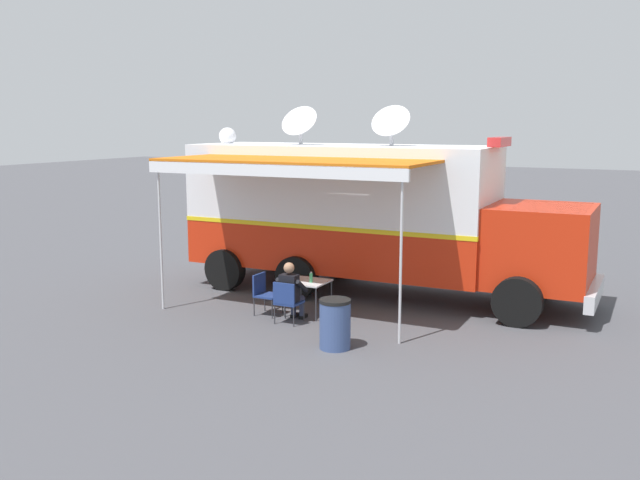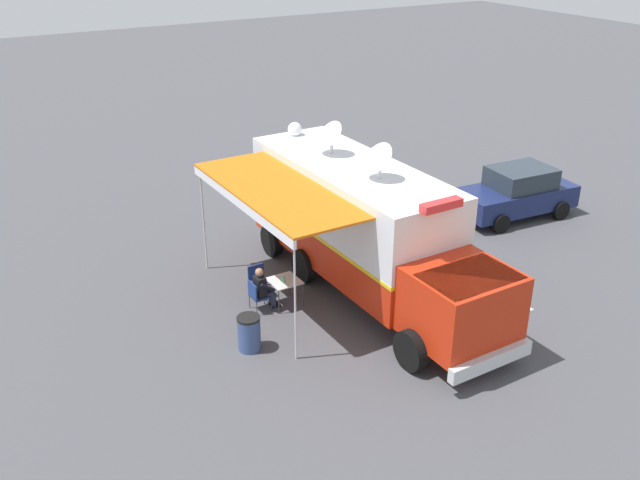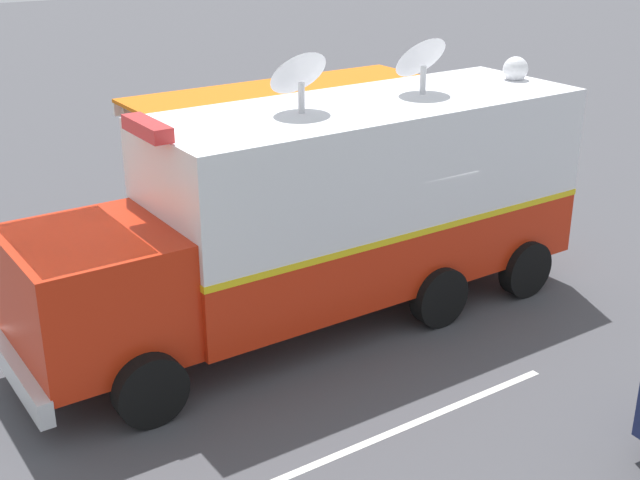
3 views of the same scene
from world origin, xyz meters
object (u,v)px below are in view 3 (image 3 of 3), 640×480
object	(u,v)px
water_bottle	(269,222)
trash_bin	(166,229)
folding_chair_at_table	(258,225)
folding_chair_beside_table	(303,223)
folding_table	(276,230)
seated_responder	(263,221)
command_truck	(328,205)

from	to	relation	value
water_bottle	trash_bin	bearing A→B (deg)	39.39
folding_chair_at_table	folding_chair_beside_table	world-z (taller)	same
water_bottle	folding_chair_beside_table	size ratio (longest dim) A/B	0.26
folding_table	folding_chair_beside_table	distance (m)	0.95
water_bottle	folding_table	bearing A→B (deg)	-123.77
folding_chair_at_table	trash_bin	size ratio (longest dim) A/B	0.96
folding_chair_at_table	trash_bin	world-z (taller)	trash_bin
folding_chair_beside_table	folding_table	bearing A→B (deg)	114.58
folding_table	seated_responder	size ratio (longest dim) A/B	0.65
command_truck	water_bottle	size ratio (longest dim) A/B	42.53
folding_chair_beside_table	seated_responder	xyz separation A→B (m)	(0.22, 0.79, 0.14)
folding_chair_at_table	command_truck	bearing A→B (deg)	171.91
water_bottle	folding_chair_beside_table	world-z (taller)	water_bottle
folding_chair_at_table	folding_chair_beside_table	distance (m)	0.89
folding_table	folding_chair_at_table	world-z (taller)	folding_chair_at_table
folding_chair_beside_table	trash_bin	distance (m)	2.70
command_truck	folding_chair_at_table	bearing A→B (deg)	-8.09
water_bottle	trash_bin	world-z (taller)	water_bottle
water_bottle	seated_responder	size ratio (longest dim) A/B	0.18
command_truck	trash_bin	world-z (taller)	command_truck
folding_table	seated_responder	xyz separation A→B (m)	(0.61, -0.06, -0.02)
folding_table	water_bottle	size ratio (longest dim) A/B	3.63
folding_table	folding_chair_at_table	xyz separation A→B (m)	(0.80, -0.06, -0.16)
folding_table	water_bottle	bearing A→B (deg)	56.23
command_truck	seated_responder	distance (m)	3.24
command_truck	folding_table	world-z (taller)	command_truck
seated_responder	trash_bin	xyz separation A→B (m)	(1.13, 1.54, -0.20)
command_truck	folding_table	size ratio (longest dim) A/B	11.73
water_bottle	folding_chair_at_table	bearing A→B (deg)	-13.13
trash_bin	folding_chair_at_table	bearing A→B (deg)	-121.52
folding_table	folding_chair_beside_table	world-z (taller)	folding_chair_beside_table
folding_table	seated_responder	bearing A→B (deg)	-5.77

